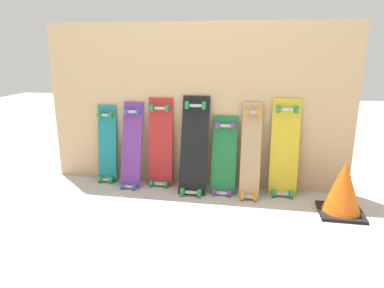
{
  "coord_description": "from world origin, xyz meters",
  "views": [
    {
      "loc": [
        0.53,
        -2.94,
        1.23
      ],
      "look_at": [
        0.0,
        -0.07,
        0.42
      ],
      "focal_mm": 32.31,
      "sensor_mm": 36.0,
      "label": 1
    }
  ],
  "objects_px": {
    "skateboard_natural": "(251,154)",
    "skateboard_black": "(194,149)",
    "skateboard_yellow": "(284,152)",
    "skateboard_teal": "(107,147)",
    "skateboard_green": "(224,159)",
    "skateboard_red": "(160,146)",
    "skateboard_purple": "(131,149)",
    "traffic_cone": "(343,188)"
  },
  "relations": [
    {
      "from": "skateboard_teal",
      "to": "skateboard_green",
      "type": "bearing_deg",
      "value": -2.99
    },
    {
      "from": "skateboard_teal",
      "to": "skateboard_green",
      "type": "xyz_separation_m",
      "value": [
        1.1,
        -0.06,
        -0.03
      ]
    },
    {
      "from": "skateboard_purple",
      "to": "skateboard_black",
      "type": "xyz_separation_m",
      "value": [
        0.58,
        -0.03,
        0.04
      ]
    },
    {
      "from": "skateboard_natural",
      "to": "skateboard_yellow",
      "type": "xyz_separation_m",
      "value": [
        0.28,
        0.07,
        0.02
      ]
    },
    {
      "from": "skateboard_red",
      "to": "skateboard_yellow",
      "type": "relative_size",
      "value": 0.97
    },
    {
      "from": "skateboard_red",
      "to": "skateboard_yellow",
      "type": "bearing_deg",
      "value": -0.87
    },
    {
      "from": "skateboard_yellow",
      "to": "traffic_cone",
      "type": "bearing_deg",
      "value": -36.7
    },
    {
      "from": "skateboard_purple",
      "to": "skateboard_natural",
      "type": "height_order",
      "value": "skateboard_natural"
    },
    {
      "from": "skateboard_black",
      "to": "skateboard_green",
      "type": "bearing_deg",
      "value": 5.98
    },
    {
      "from": "skateboard_teal",
      "to": "skateboard_purple",
      "type": "xyz_separation_m",
      "value": [
        0.26,
        -0.06,
        0.01
      ]
    },
    {
      "from": "skateboard_black",
      "to": "traffic_cone",
      "type": "distance_m",
      "value": 1.23
    },
    {
      "from": "skateboard_purple",
      "to": "skateboard_red",
      "type": "relative_size",
      "value": 0.96
    },
    {
      "from": "skateboard_natural",
      "to": "skateboard_black",
      "type": "bearing_deg",
      "value": 179.97
    },
    {
      "from": "skateboard_teal",
      "to": "skateboard_black",
      "type": "bearing_deg",
      "value": -5.75
    },
    {
      "from": "skateboard_green",
      "to": "traffic_cone",
      "type": "xyz_separation_m",
      "value": [
        0.93,
        -0.28,
        -0.09
      ]
    },
    {
      "from": "skateboard_purple",
      "to": "skateboard_green",
      "type": "height_order",
      "value": "skateboard_purple"
    },
    {
      "from": "skateboard_purple",
      "to": "skateboard_green",
      "type": "distance_m",
      "value": 0.84
    },
    {
      "from": "skateboard_black",
      "to": "skateboard_yellow",
      "type": "height_order",
      "value": "skateboard_black"
    },
    {
      "from": "skateboard_black",
      "to": "skateboard_natural",
      "type": "height_order",
      "value": "skateboard_black"
    },
    {
      "from": "skateboard_teal",
      "to": "skateboard_red",
      "type": "relative_size",
      "value": 0.91
    },
    {
      "from": "skateboard_purple",
      "to": "skateboard_natural",
      "type": "bearing_deg",
      "value": -1.36
    },
    {
      "from": "skateboard_teal",
      "to": "skateboard_green",
      "type": "distance_m",
      "value": 1.11
    },
    {
      "from": "skateboard_red",
      "to": "skateboard_green",
      "type": "relative_size",
      "value": 1.18
    },
    {
      "from": "skateboard_teal",
      "to": "skateboard_red",
      "type": "distance_m",
      "value": 0.52
    },
    {
      "from": "skateboard_natural",
      "to": "traffic_cone",
      "type": "height_order",
      "value": "skateboard_natural"
    },
    {
      "from": "skateboard_purple",
      "to": "skateboard_yellow",
      "type": "xyz_separation_m",
      "value": [
        1.35,
        0.04,
        0.04
      ]
    },
    {
      "from": "skateboard_red",
      "to": "traffic_cone",
      "type": "relative_size",
      "value": 2.04
    },
    {
      "from": "skateboard_natural",
      "to": "skateboard_yellow",
      "type": "relative_size",
      "value": 0.96
    },
    {
      "from": "skateboard_teal",
      "to": "traffic_cone",
      "type": "distance_m",
      "value": 2.07
    },
    {
      "from": "skateboard_black",
      "to": "skateboard_yellow",
      "type": "bearing_deg",
      "value": 4.89
    },
    {
      "from": "skateboard_natural",
      "to": "skateboard_yellow",
      "type": "height_order",
      "value": "skateboard_yellow"
    },
    {
      "from": "skateboard_green",
      "to": "traffic_cone",
      "type": "distance_m",
      "value": 0.97
    },
    {
      "from": "skateboard_black",
      "to": "skateboard_teal",
      "type": "bearing_deg",
      "value": 174.25
    },
    {
      "from": "skateboard_red",
      "to": "skateboard_green",
      "type": "height_order",
      "value": "skateboard_red"
    },
    {
      "from": "traffic_cone",
      "to": "skateboard_red",
      "type": "bearing_deg",
      "value": 167.71
    },
    {
      "from": "skateboard_natural",
      "to": "skateboard_red",
      "type": "bearing_deg",
      "value": 174.2
    },
    {
      "from": "skateboard_red",
      "to": "skateboard_natural",
      "type": "xyz_separation_m",
      "value": [
        0.81,
        -0.08,
        -0.01
      ]
    },
    {
      "from": "traffic_cone",
      "to": "skateboard_teal",
      "type": "bearing_deg",
      "value": 170.71
    },
    {
      "from": "skateboard_red",
      "to": "skateboard_green",
      "type": "distance_m",
      "value": 0.59
    },
    {
      "from": "skateboard_red",
      "to": "skateboard_natural",
      "type": "height_order",
      "value": "skateboard_red"
    },
    {
      "from": "skateboard_green",
      "to": "skateboard_yellow",
      "type": "xyz_separation_m",
      "value": [
        0.51,
        0.04,
        0.09
      ]
    },
    {
      "from": "skateboard_teal",
      "to": "skateboard_yellow",
      "type": "relative_size",
      "value": 0.88
    }
  ]
}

